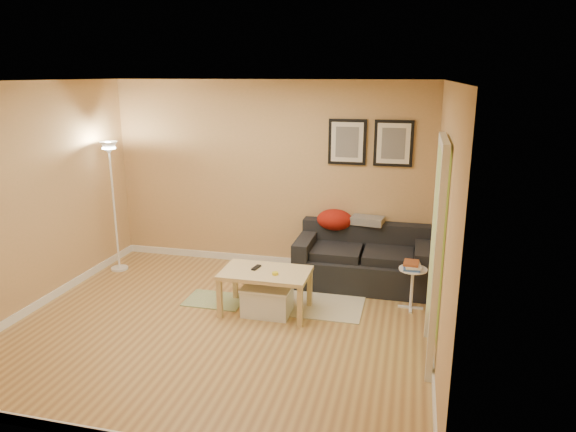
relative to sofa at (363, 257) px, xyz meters
The scene contains 24 objects.
floor 2.09m from the sofa, 132.05° to the right, with size 4.50×4.50×0.00m, color tan.
ceiling 3.03m from the sofa, 132.05° to the right, with size 4.50×4.50×0.00m, color white.
wall_back 1.73m from the sofa, 161.19° to the left, with size 4.50×4.50×0.00m, color tan.
wall_front 3.90m from the sofa, 111.35° to the right, with size 4.50×4.50×0.00m, color tan.
wall_left 4.05m from the sofa, 157.15° to the right, with size 4.00×4.00×0.00m, color tan.
wall_right 1.99m from the sofa, 60.38° to the right, with size 4.00×4.00×0.00m, color tan.
baseboard_back 1.49m from the sofa, 161.57° to the left, with size 4.50×0.02×0.10m, color white.
baseboard_left 3.94m from the sofa, 157.09° to the right, with size 0.02×4.00×0.10m, color white.
baseboard_right 1.78m from the sofa, 60.66° to the right, with size 0.02×4.00×0.10m, color white.
sofa is the anchor object (origin of this frame).
red_throw 0.64m from the sofa, 145.99° to the left, with size 0.48×0.36×0.28m, color #9A200E, non-canonical shape.
plaid_throw 0.52m from the sofa, 86.60° to the left, with size 0.42×0.26×0.10m, color tan, non-canonical shape.
framed_print_left 1.52m from the sofa, 123.99° to the left, with size 0.50×0.04×0.60m, color black, non-canonical shape.
framed_print_right 1.52m from the sofa, 56.01° to the left, with size 0.50×0.04×0.60m, color black, non-canonical shape.
area_rug 0.99m from the sofa, 124.82° to the right, with size 1.25×0.85×0.01m, color beige.
green_runner 1.97m from the sofa, 150.40° to the right, with size 0.70×0.50×0.01m, color #668C4C.
coffee_table 1.49m from the sofa, 132.04° to the right, with size 1.00×0.61×0.50m, color #D9C084, non-canonical shape.
remote_control 1.54m from the sofa, 137.00° to the right, with size 0.05×0.16×0.02m, color black.
tape_roll 1.47m from the sofa, 125.78° to the right, with size 0.07×0.07×0.03m, color yellow.
storage_bin 1.51m from the sofa, 129.93° to the right, with size 0.55×0.41×0.34m, color white, non-canonical shape.
side_table 0.89m from the sofa, 43.64° to the right, with size 0.33×0.33×0.50m, color white, non-canonical shape.
book_stack 0.89m from the sofa, 44.44° to the right, with size 0.19×0.25×0.08m, color #3961AC, non-canonical shape.
floor_lamp 3.43m from the sofa, behind, with size 0.24×0.24×1.81m, color white, non-canonical shape.
doorway 1.98m from the sofa, 63.98° to the right, with size 0.12×1.01×2.13m, color white, non-canonical shape.
Camera 1 is at (1.96, -4.90, 2.66)m, focal length 32.52 mm.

